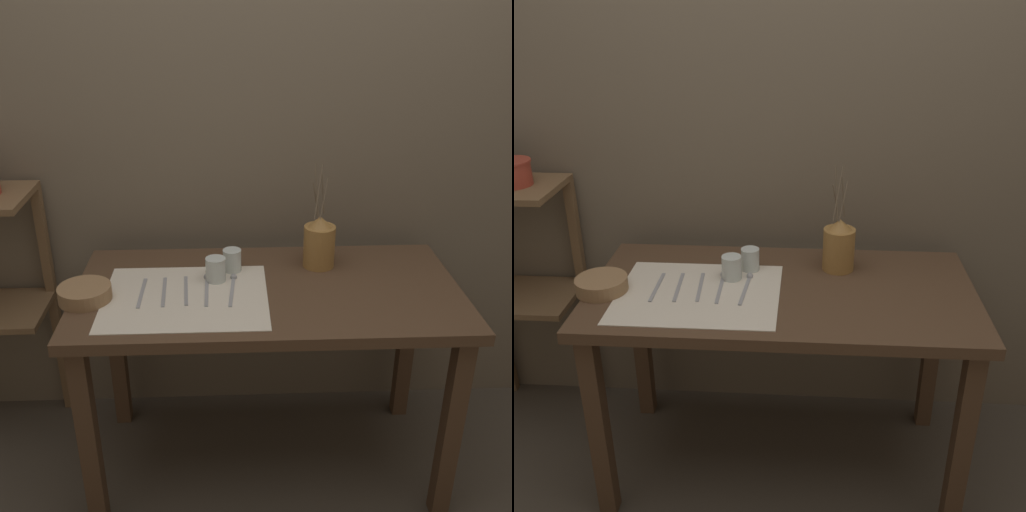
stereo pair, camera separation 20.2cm
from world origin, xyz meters
TOP-DOWN VIEW (x-y plane):
  - ground_plane at (0.00, 0.00)m, footprint 12.00×12.00m
  - stone_wall_back at (0.00, 0.45)m, footprint 7.00×0.06m
  - wooden_table at (0.00, 0.00)m, footprint 1.33×0.67m
  - wooden_shelf_unit at (-1.07, 0.28)m, footprint 0.44×0.32m
  - linen_cloth at (-0.28, -0.06)m, footprint 0.55×0.45m
  - pitcher_with_flowers at (0.20, 0.16)m, footprint 0.12×0.12m
  - wooden_bowl at (-0.61, -0.06)m, footprint 0.18×0.18m
  - glass_tumbler_near at (-0.18, 0.06)m, footprint 0.07×0.07m
  - glass_tumbler_far at (-0.12, 0.13)m, footprint 0.07×0.07m
  - fork_inner at (-0.43, -0.03)m, footprint 0.01×0.21m
  - fork_outer at (-0.36, -0.03)m, footprint 0.02×0.21m
  - knife_center at (-0.28, -0.02)m, footprint 0.03×0.21m
  - spoon_inner at (-0.21, 0.03)m, footprint 0.02×0.22m
  - spoon_outer at (-0.12, 0.02)m, footprint 0.03×0.22m

SIDE VIEW (x-z plane):
  - ground_plane at x=0.00m, z-range 0.00..0.00m
  - wooden_table at x=0.00m, z-range 0.28..1.07m
  - wooden_shelf_unit at x=-1.07m, z-range 0.20..1.26m
  - linen_cloth at x=-0.28m, z-range 0.78..0.79m
  - fork_inner at x=-0.43m, z-range 0.79..0.79m
  - fork_outer at x=-0.36m, z-range 0.79..0.79m
  - knife_center at x=-0.28m, z-range 0.79..0.79m
  - spoon_inner at x=-0.21m, z-range 0.78..0.80m
  - spoon_outer at x=-0.12m, z-range 0.78..0.80m
  - wooden_bowl at x=-0.61m, z-range 0.78..0.83m
  - glass_tumbler_far at x=-0.12m, z-range 0.79..0.87m
  - glass_tumbler_near at x=-0.18m, z-range 0.79..0.87m
  - pitcher_with_flowers at x=0.20m, z-range 0.68..1.07m
  - stone_wall_back at x=0.00m, z-range 0.00..2.40m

